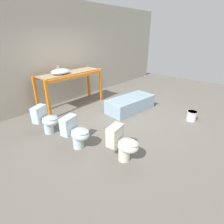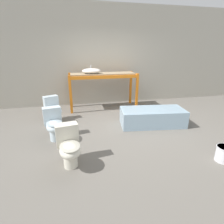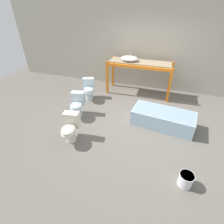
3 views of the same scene
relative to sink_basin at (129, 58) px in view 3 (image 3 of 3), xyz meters
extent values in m
plane|color=#666059|center=(0.65, -1.59, -1.21)|extent=(12.00, 12.00, 0.00)
cube|color=#B2AD9E|center=(0.65, 0.65, 0.39)|extent=(10.80, 0.08, 3.20)
cube|color=orange|center=(-0.66, -0.28, -0.64)|extent=(0.07, 0.07, 1.13)
cube|color=orange|center=(1.38, -0.28, -0.64)|extent=(0.07, 0.07, 1.13)
cube|color=orange|center=(-0.66, 0.36, -0.64)|extent=(0.07, 0.07, 1.13)
cube|color=orange|center=(1.38, 0.36, -0.64)|extent=(0.07, 0.07, 1.13)
cube|color=orange|center=(0.36, -0.28, -0.16)|extent=(2.05, 0.06, 0.09)
cube|color=orange|center=(0.36, 0.36, -0.16)|extent=(2.05, 0.06, 0.09)
cube|color=#998466|center=(0.36, 0.04, -0.10)|extent=(1.98, 0.57, 0.04)
ellipsoid|color=white|center=(0.00, 0.00, 0.00)|extent=(0.56, 0.42, 0.16)
cylinder|color=silver|center=(0.00, 0.12, 0.12)|extent=(0.02, 0.02, 0.08)
cube|color=#99B7CC|center=(1.33, -1.61, -1.00)|extent=(1.64, 0.88, 0.42)
cube|color=#829CAD|center=(1.33, -1.61, -0.87)|extent=(1.55, 0.79, 0.17)
cylinder|color=silver|center=(-1.09, -0.91, -1.09)|extent=(0.22, 0.22, 0.24)
ellipsoid|color=silver|center=(-1.06, -0.98, -0.87)|extent=(0.46, 0.51, 0.23)
ellipsoid|color=#9FAFB7|center=(-1.06, -0.98, -0.79)|extent=(0.44, 0.48, 0.03)
cube|color=silver|center=(-1.17, -0.72, -0.73)|extent=(0.41, 0.32, 0.38)
cylinder|color=silver|center=(-0.69, -2.90, -1.09)|extent=(0.22, 0.22, 0.24)
ellipsoid|color=silver|center=(-0.67, -2.97, -0.87)|extent=(0.39, 0.46, 0.23)
ellipsoid|color=#B3AF9F|center=(-0.67, -2.97, -0.79)|extent=(0.37, 0.44, 0.03)
cube|color=silver|center=(-0.72, -2.69, -0.73)|extent=(0.39, 0.24, 0.38)
cylinder|color=silver|center=(-1.00, -1.91, -1.09)|extent=(0.22, 0.22, 0.24)
ellipsoid|color=silver|center=(-0.99, -1.98, -0.87)|extent=(0.41, 0.47, 0.23)
ellipsoid|color=#9FAFB7|center=(-0.99, -1.98, -0.79)|extent=(0.39, 0.45, 0.03)
cube|color=silver|center=(-1.05, -1.71, -0.73)|extent=(0.39, 0.26, 0.38)
cylinder|color=silver|center=(1.86, -3.31, -1.07)|extent=(0.25, 0.25, 0.27)
cylinder|color=silver|center=(1.86, -3.31, -0.94)|extent=(0.27, 0.27, 0.02)
camera|label=1|loc=(-2.88, -4.49, 1.03)|focal=28.00mm
camera|label=2|loc=(-0.55, -5.39, 0.59)|focal=28.00mm
camera|label=3|loc=(1.18, -5.55, 1.69)|focal=28.00mm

